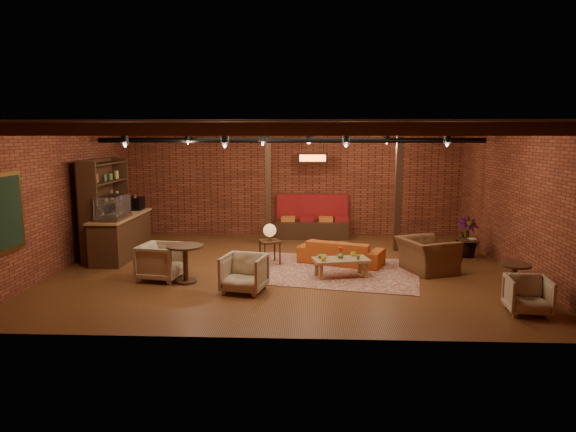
{
  "coord_description": "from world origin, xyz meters",
  "views": [
    {
      "loc": [
        0.54,
        -11.22,
        2.99
      ],
      "look_at": [
        0.04,
        0.2,
        1.17
      ],
      "focal_mm": 32.0,
      "sensor_mm": 36.0,
      "label": 1
    }
  ],
  "objects_px": {
    "armchair_right": "(427,250)",
    "plant_tall": "(469,198)",
    "armchair_a": "(161,260)",
    "side_table_book": "(469,241)",
    "round_table_left": "(185,257)",
    "side_table_lamp": "(270,234)",
    "armchair_far": "(528,293)",
    "coffee_table": "(340,261)",
    "sofa": "(341,252)",
    "round_table_right": "(514,276)",
    "armchair_b": "(244,271)"
  },
  "relations": [
    {
      "from": "round_table_right",
      "to": "plant_tall",
      "type": "height_order",
      "value": "plant_tall"
    },
    {
      "from": "side_table_lamp",
      "to": "plant_tall",
      "type": "distance_m",
      "value": 4.94
    },
    {
      "from": "sofa",
      "to": "round_table_left",
      "type": "distance_m",
      "value": 3.67
    },
    {
      "from": "armchair_right",
      "to": "side_table_book",
      "type": "height_order",
      "value": "armchair_right"
    },
    {
      "from": "coffee_table",
      "to": "side_table_lamp",
      "type": "relative_size",
      "value": 1.32
    },
    {
      "from": "round_table_left",
      "to": "armchair_far",
      "type": "distance_m",
      "value": 6.41
    },
    {
      "from": "round_table_right",
      "to": "armchair_far",
      "type": "distance_m",
      "value": 0.75
    },
    {
      "from": "side_table_lamp",
      "to": "armchair_a",
      "type": "relative_size",
      "value": 1.13
    },
    {
      "from": "sofa",
      "to": "round_table_right",
      "type": "bearing_deg",
      "value": 161.76
    },
    {
      "from": "armchair_a",
      "to": "armchair_far",
      "type": "bearing_deg",
      "value": -95.2
    },
    {
      "from": "armchair_right",
      "to": "armchair_far",
      "type": "relative_size",
      "value": 1.67
    },
    {
      "from": "coffee_table",
      "to": "armchair_a",
      "type": "relative_size",
      "value": 1.49
    },
    {
      "from": "side_table_book",
      "to": "armchair_a",
      "type": "bearing_deg",
      "value": -163.58
    },
    {
      "from": "armchair_a",
      "to": "side_table_book",
      "type": "relative_size",
      "value": 1.63
    },
    {
      "from": "plant_tall",
      "to": "coffee_table",
      "type": "bearing_deg",
      "value": -148.41
    },
    {
      "from": "armchair_far",
      "to": "plant_tall",
      "type": "xyz_separation_m",
      "value": [
        0.18,
        4.08,
        1.12
      ]
    },
    {
      "from": "armchair_b",
      "to": "armchair_far",
      "type": "bearing_deg",
      "value": 1.07
    },
    {
      "from": "armchair_a",
      "to": "armchair_right",
      "type": "distance_m",
      "value": 5.71
    },
    {
      "from": "armchair_far",
      "to": "plant_tall",
      "type": "relative_size",
      "value": 0.24
    },
    {
      "from": "sofa",
      "to": "coffee_table",
      "type": "distance_m",
      "value": 1.14
    },
    {
      "from": "armchair_a",
      "to": "armchair_right",
      "type": "relative_size",
      "value": 0.73
    },
    {
      "from": "armchair_right",
      "to": "armchair_far",
      "type": "distance_m",
      "value": 2.82
    },
    {
      "from": "armchair_a",
      "to": "armchair_b",
      "type": "xyz_separation_m",
      "value": [
        1.83,
        -0.76,
        -0.02
      ]
    },
    {
      "from": "coffee_table",
      "to": "armchair_right",
      "type": "height_order",
      "value": "armchair_right"
    },
    {
      "from": "round_table_left",
      "to": "armchair_right",
      "type": "height_order",
      "value": "armchair_right"
    },
    {
      "from": "sofa",
      "to": "side_table_book",
      "type": "height_order",
      "value": "sofa"
    },
    {
      "from": "round_table_left",
      "to": "armchair_a",
      "type": "height_order",
      "value": "armchair_a"
    },
    {
      "from": "armchair_b",
      "to": "round_table_right",
      "type": "height_order",
      "value": "armchair_b"
    },
    {
      "from": "armchair_a",
      "to": "armchair_far",
      "type": "xyz_separation_m",
      "value": [
        6.77,
        -1.75,
        -0.08
      ]
    },
    {
      "from": "armchair_a",
      "to": "plant_tall",
      "type": "xyz_separation_m",
      "value": [
        6.94,
        2.33,
        1.04
      ]
    },
    {
      "from": "sofa",
      "to": "round_table_left",
      "type": "height_order",
      "value": "round_table_left"
    },
    {
      "from": "sofa",
      "to": "coffee_table",
      "type": "xyz_separation_m",
      "value": [
        -0.08,
        -1.13,
        0.07
      ]
    },
    {
      "from": "armchair_far",
      "to": "round_table_left",
      "type": "bearing_deg",
      "value": 172.08
    },
    {
      "from": "sofa",
      "to": "armchair_far",
      "type": "height_order",
      "value": "armchair_far"
    },
    {
      "from": "round_table_left",
      "to": "sofa",
      "type": "bearing_deg",
      "value": 27.12
    },
    {
      "from": "side_table_lamp",
      "to": "sofa",
      "type": "bearing_deg",
      "value": 3.06
    },
    {
      "from": "armchair_far",
      "to": "armchair_right",
      "type": "bearing_deg",
      "value": 119.5
    },
    {
      "from": "round_table_left",
      "to": "plant_tall",
      "type": "relative_size",
      "value": 0.26
    },
    {
      "from": "sofa",
      "to": "plant_tall",
      "type": "bearing_deg",
      "value": -143.41
    },
    {
      "from": "round_table_left",
      "to": "round_table_right",
      "type": "relative_size",
      "value": 1.16
    },
    {
      "from": "side_table_book",
      "to": "armchair_right",
      "type": "bearing_deg",
      "value": -136.37
    },
    {
      "from": "armchair_right",
      "to": "armchair_far",
      "type": "height_order",
      "value": "armchair_right"
    },
    {
      "from": "plant_tall",
      "to": "round_table_left",
      "type": "bearing_deg",
      "value": -158.53
    },
    {
      "from": "armchair_b",
      "to": "plant_tall",
      "type": "relative_size",
      "value": 0.27
    },
    {
      "from": "armchair_right",
      "to": "plant_tall",
      "type": "height_order",
      "value": "plant_tall"
    },
    {
      "from": "coffee_table",
      "to": "armchair_b",
      "type": "height_order",
      "value": "armchair_b"
    },
    {
      "from": "coffee_table",
      "to": "plant_tall",
      "type": "bearing_deg",
      "value": 31.59
    },
    {
      "from": "armchair_b",
      "to": "round_table_left",
      "type": "bearing_deg",
      "value": 168.38
    },
    {
      "from": "coffee_table",
      "to": "armchair_right",
      "type": "xyz_separation_m",
      "value": [
        1.92,
        0.48,
        0.15
      ]
    },
    {
      "from": "side_table_lamp",
      "to": "armchair_far",
      "type": "bearing_deg",
      "value": -34.3
    }
  ]
}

